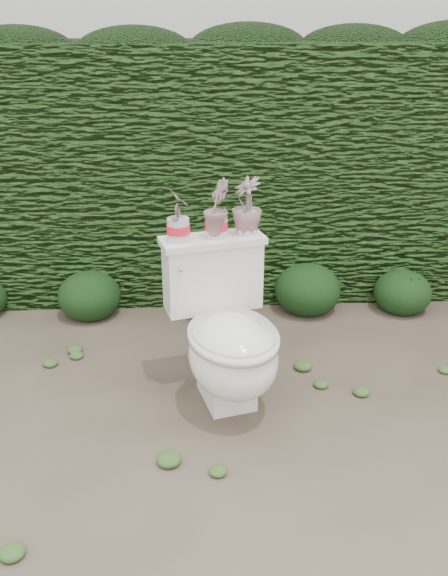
{
  "coord_description": "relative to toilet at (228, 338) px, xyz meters",
  "views": [
    {
      "loc": [
        -0.32,
        -2.49,
        1.74
      ],
      "look_at": [
        -0.19,
        0.17,
        0.55
      ],
      "focal_mm": 38.0,
      "sensor_mm": 36.0,
      "label": 1
    }
  ],
  "objects": [
    {
      "name": "liriope_clump_4",
      "position": [
        0.57,
        1.0,
        -0.19
      ],
      "size": [
        0.42,
        0.42,
        0.34
      ],
      "primitive_type": "ellipsoid",
      "color": "#183713",
      "rests_on": "ground"
    },
    {
      "name": "liriope_clump_5",
      "position": [
        1.18,
        0.97,
        -0.21
      ],
      "size": [
        0.36,
        0.36,
        0.29
      ],
      "primitive_type": "ellipsoid",
      "color": "#183713",
      "rests_on": "ground"
    },
    {
      "name": "liriope_clump_2",
      "position": [
        -0.82,
        1.0,
        -0.2
      ],
      "size": [
        0.39,
        0.39,
        0.31
      ],
      "primitive_type": "ellipsoid",
      "color": "#183713",
      "rests_on": "ground"
    },
    {
      "name": "potted_plant_center",
      "position": [
        -0.04,
        0.24,
        0.55
      ],
      "size": [
        0.14,
        0.17,
        0.26
      ],
      "primitive_type": "imported",
      "rotation": [
        0.0,
        0.0,
        1.37
      ],
      "color": "#278036",
      "rests_on": "toilet"
    },
    {
      "name": "ground",
      "position": [
        0.18,
        -0.03,
        -0.36
      ],
      "size": [
        60.0,
        60.0,
        0.0
      ],
      "primitive_type": "plane",
      "color": "brown",
      "rests_on": "ground"
    },
    {
      "name": "hedge",
      "position": [
        0.18,
        1.57,
        0.44
      ],
      "size": [
        8.0,
        1.0,
        1.6
      ],
      "primitive_type": "cube",
      "color": "#2B521B",
      "rests_on": "ground"
    },
    {
      "name": "potted_plant_right",
      "position": [
        0.11,
        0.28,
        0.55
      ],
      "size": [
        0.2,
        0.2,
        0.26
      ],
      "primitive_type": "imported",
      "rotation": [
        0.0,
        0.0,
        5.27
      ],
      "color": "#278036",
      "rests_on": "toilet"
    },
    {
      "name": "potted_plant_left",
      "position": [
        -0.22,
        0.19,
        0.54
      ],
      "size": [
        0.11,
        0.14,
        0.25
      ],
      "primitive_type": "imported",
      "rotation": [
        0.0,
        0.0,
        1.78
      ],
      "color": "#278036",
      "rests_on": "toilet"
    },
    {
      "name": "toilet",
      "position": [
        0.0,
        0.0,
        0.0
      ],
      "size": [
        0.61,
        0.77,
        0.78
      ],
      "rotation": [
        0.0,
        0.0,
        0.26
      ],
      "color": "white",
      "rests_on": "ground"
    },
    {
      "name": "liriope_clump_3",
      "position": [
        -0.09,
        0.99,
        -0.23
      ],
      "size": [
        0.32,
        0.32,
        0.25
      ],
      "primitive_type": "ellipsoid",
      "color": "#183713",
      "rests_on": "ground"
    }
  ]
}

